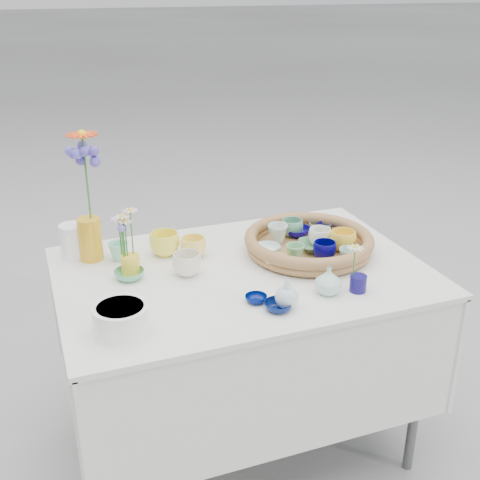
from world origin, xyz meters
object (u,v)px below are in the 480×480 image
object	(u,v)px
wicker_tray	(309,243)
bud_vase_seafoam	(328,281)
display_table	(242,442)
tall_vase_yellow	(90,239)

from	to	relation	value
wicker_tray	bud_vase_seafoam	size ratio (longest dim) A/B	5.21
display_table	bud_vase_seafoam	xyz separation A→B (m)	(0.20, -0.25, 0.81)
tall_vase_yellow	bud_vase_seafoam	bearing A→B (deg)	-37.85
bud_vase_seafoam	tall_vase_yellow	distance (m)	0.86
wicker_tray	bud_vase_seafoam	bearing A→B (deg)	-104.87
wicker_tray	tall_vase_yellow	bearing A→B (deg)	163.76
bud_vase_seafoam	display_table	bearing A→B (deg)	128.07
wicker_tray	tall_vase_yellow	xyz separation A→B (m)	(-0.76, 0.22, 0.04)
display_table	bud_vase_seafoam	bearing A→B (deg)	-51.93
display_table	tall_vase_yellow	distance (m)	1.00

